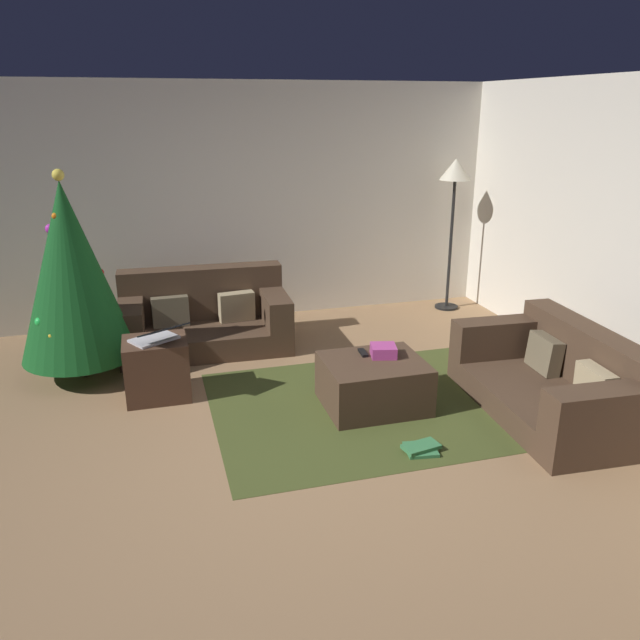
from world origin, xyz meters
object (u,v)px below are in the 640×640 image
(corner_lamp, at_px, (455,182))
(couch_left, at_px, (204,318))
(couch_right, at_px, (560,381))
(laptop, at_px, (158,336))
(christmas_tree, at_px, (71,272))
(ottoman, at_px, (373,383))
(book_stack, at_px, (421,448))
(gift_box, at_px, (383,351))
(tv_remote, at_px, (363,353))
(side_table, at_px, (157,369))

(corner_lamp, bearing_deg, couch_left, -170.81)
(couch_right, distance_m, laptop, 3.27)
(christmas_tree, bearing_deg, laptop, -45.77)
(couch_left, relative_size, couch_right, 0.96)
(ottoman, relative_size, book_stack, 2.81)
(gift_box, xyz_separation_m, christmas_tree, (-2.44, 1.21, 0.54))
(couch_left, height_order, tv_remote, couch_left)
(book_stack, bearing_deg, couch_left, 116.40)
(ottoman, bearing_deg, side_table, 158.82)
(laptop, height_order, book_stack, laptop)
(side_table, distance_m, laptop, 0.32)
(couch_right, height_order, laptop, laptop)
(laptop, relative_size, corner_lamp, 0.29)
(ottoman, bearing_deg, couch_left, 123.89)
(couch_left, bearing_deg, corner_lamp, -169.14)
(tv_remote, xyz_separation_m, corner_lamp, (1.82, 2.07, 1.11))
(couch_left, bearing_deg, side_table, 66.80)
(couch_right, height_order, corner_lamp, corner_lamp)
(gift_box, bearing_deg, couch_left, 127.56)
(gift_box, xyz_separation_m, corner_lamp, (1.67, 2.15, 1.07))
(tv_remote, distance_m, book_stack, 1.02)
(book_stack, xyz_separation_m, corner_lamp, (1.70, 3.01, 1.49))
(corner_lamp, bearing_deg, side_table, -155.53)
(gift_box, bearing_deg, laptop, 163.53)
(couch_right, bearing_deg, christmas_tree, 67.51)
(ottoman, relative_size, christmas_tree, 0.43)
(couch_left, bearing_deg, christmas_tree, 23.45)
(tv_remote, xyz_separation_m, book_stack, (0.11, -0.94, -0.38))
(gift_box, height_order, corner_lamp, corner_lamp)
(couch_right, relative_size, laptop, 3.36)
(ottoman, relative_size, tv_remote, 5.01)
(couch_right, bearing_deg, ottoman, 73.95)
(side_table, relative_size, book_stack, 1.82)
(ottoman, height_order, book_stack, ottoman)
(couch_right, xyz_separation_m, side_table, (-3.09, 1.14, -0.01))
(laptop, height_order, corner_lamp, corner_lamp)
(book_stack, bearing_deg, corner_lamp, 60.50)
(couch_right, distance_m, side_table, 3.30)
(couch_left, height_order, side_table, couch_left)
(ottoman, xyz_separation_m, gift_box, (0.11, 0.08, 0.24))
(couch_right, distance_m, christmas_tree, 4.20)
(ottoman, xyz_separation_m, side_table, (-1.69, 0.65, 0.06))
(couch_left, distance_m, ottoman, 2.12)
(couch_right, xyz_separation_m, book_stack, (-1.33, -0.29, -0.24))
(corner_lamp, bearing_deg, gift_box, -127.81)
(tv_remote, relative_size, laptop, 0.31)
(couch_left, bearing_deg, ottoman, 125.55)
(couch_left, relative_size, gift_box, 8.33)
(couch_right, height_order, book_stack, couch_right)
(gift_box, distance_m, book_stack, 0.95)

